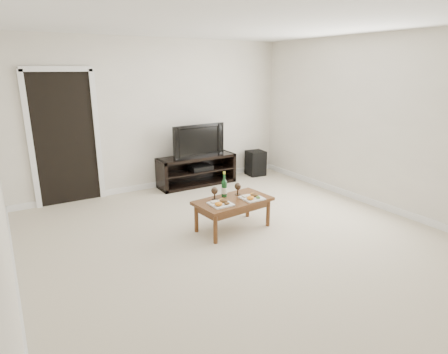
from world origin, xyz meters
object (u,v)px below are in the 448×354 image
television (196,140)px  media_console (197,170)px  subwoofer (256,163)px  coffee_table (233,214)px

television → media_console: bearing=0.0°
subwoofer → coffee_table: subwoofer is taller
subwoofer → television: bearing=-174.9°
coffee_table → subwoofer: bearing=47.5°
television → subwoofer: bearing=-5.0°
coffee_table → media_console: bearing=75.9°
media_console → subwoofer: bearing=-1.3°
media_console → television: bearing=0.0°
media_console → subwoofer: 1.33m
subwoofer → coffee_table: size_ratio=0.49×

